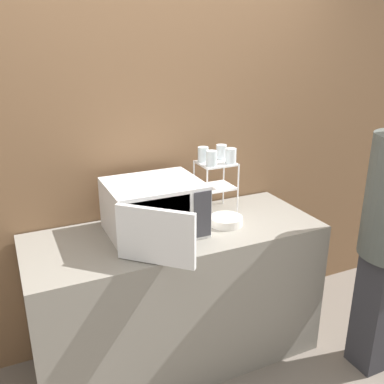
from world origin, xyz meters
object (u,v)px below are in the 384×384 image
(glass_back_left, at_px, (203,154))
(dish_rack, at_px, (216,177))
(glass_front_right, at_px, (231,156))
(glass_back_right, at_px, (221,152))
(bowl, at_px, (226,221))
(microwave, at_px, (154,208))
(glass_front_left, at_px, (212,158))

(glass_back_left, bearing_deg, dish_rack, -35.02)
(dish_rack, height_order, glass_front_right, glass_front_right)
(glass_back_right, bearing_deg, bowl, -111.29)
(bowl, bearing_deg, glass_back_left, 95.22)
(microwave, relative_size, glass_back_left, 7.72)
(glass_back_right, xyz_separation_m, glass_back_left, (-0.13, -0.00, 0.00))
(microwave, bearing_deg, bowl, -9.58)
(glass_front_left, bearing_deg, bowl, -83.24)
(dish_rack, bearing_deg, microwave, -162.37)
(microwave, xyz_separation_m, glass_back_left, (0.41, 0.20, 0.23))
(dish_rack, bearing_deg, glass_back_right, 39.10)
(glass_back_left, distance_m, bowl, 0.45)
(glass_front_left, distance_m, glass_front_right, 0.14)
(glass_back_right, height_order, glass_front_right, same)
(dish_rack, bearing_deg, bowl, -100.94)
(glass_front_right, bearing_deg, glass_front_left, -178.50)
(dish_rack, relative_size, glass_back_right, 3.46)
(dish_rack, height_order, glass_back_right, glass_back_right)
(glass_back_left, xyz_separation_m, bowl, (0.03, -0.27, -0.35))
(dish_rack, distance_m, glass_back_right, 0.17)
(microwave, bearing_deg, glass_front_left, 12.69)
(dish_rack, height_order, glass_front_left, glass_front_left)
(glass_front_right, bearing_deg, bowl, -124.46)
(microwave, bearing_deg, glass_back_left, 26.02)
(glass_back_right, bearing_deg, glass_front_right, -85.42)
(glass_front_right, xyz_separation_m, glass_back_left, (-0.14, 0.10, 0.00))
(microwave, distance_m, bowl, 0.46)
(microwave, bearing_deg, glass_back_right, 20.64)
(glass_back_right, relative_size, glass_front_right, 1.00)
(bowl, bearing_deg, glass_back_right, 68.71)
(dish_rack, height_order, bowl, dish_rack)
(microwave, xyz_separation_m, glass_front_right, (0.55, 0.10, 0.23))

